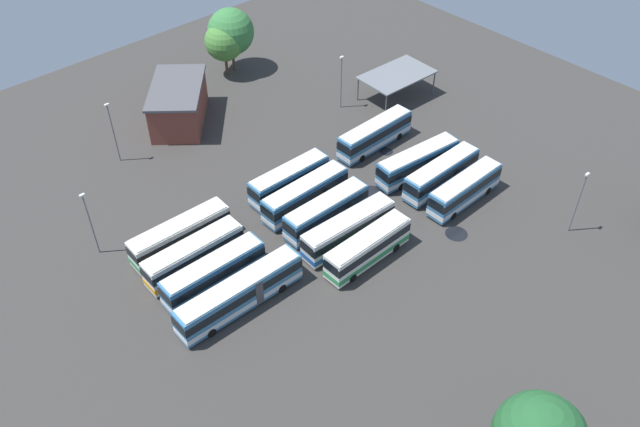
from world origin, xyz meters
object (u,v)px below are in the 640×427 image
at_px(lamp_post_by_building, 341,80).
at_px(bus_row0_slot3, 441,174).
at_px(bus_row1_slot4, 368,247).
at_px(tree_north_edge, 231,32).
at_px(bus_row1_slot0, 289,180).
at_px(lamp_post_far_corner, 579,200).
at_px(bus_row2_slot1, 194,255).
at_px(lamp_post_near_entrance, 90,221).
at_px(bus_row2_slot3, 240,293).
at_px(bus_row1_slot1, 305,195).
at_px(tree_south_edge, 224,42).
at_px(bus_row0_slot0, 375,134).
at_px(bus_row0_slot2, 418,162).
at_px(bus_row2_slot0, 180,235).
at_px(bus_row0_slot4, 465,189).
at_px(bus_row1_slot2, 326,212).
at_px(bus_row2_slot2, 214,273).
at_px(lamp_post_mid_lot, 113,130).
at_px(bus_row1_slot3, 348,229).
at_px(depot_building, 178,104).
at_px(maintenance_shelter, 397,75).

bearing_deg(lamp_post_by_building, bus_row0_slot3, 80.67).
distance_m(bus_row1_slot4, tree_north_edge, 45.29).
bearing_deg(bus_row1_slot0, bus_row0_slot3, 141.09).
bearing_deg(lamp_post_far_corner, bus_row2_slot1, -34.60).
height_order(bus_row1_slot0, lamp_post_near_entrance, lamp_post_near_entrance).
height_order(bus_row0_slot3, bus_row2_slot3, same).
relative_size(bus_row1_slot1, tree_south_edge, 1.38).
xyz_separation_m(bus_row0_slot0, tree_north_edge, (1.25, -28.74, 4.34)).
relative_size(bus_row0_slot2, bus_row2_slot0, 1.01).
bearing_deg(bus_row0_slot4, bus_row2_slot3, -9.48).
height_order(bus_row1_slot2, lamp_post_by_building, lamp_post_by_building).
bearing_deg(bus_row0_slot3, bus_row2_slot3, -2.25).
bearing_deg(bus_row0_slot3, bus_row2_slot2, -9.84).
distance_m(bus_row0_slot0, bus_row2_slot0, 29.24).
bearing_deg(bus_row2_slot3, bus_row0_slot3, 177.75).
height_order(bus_row0_slot4, lamp_post_mid_lot, lamp_post_mid_lot).
height_order(bus_row2_slot0, lamp_post_far_corner, lamp_post_far_corner).
relative_size(bus_row1_slot0, bus_row2_slot1, 0.95).
bearing_deg(lamp_post_far_corner, tree_south_edge, -82.19).
height_order(bus_row2_slot1, lamp_post_far_corner, lamp_post_far_corner).
relative_size(bus_row2_slot3, lamp_post_by_building, 1.78).
distance_m(bus_row0_slot3, lamp_post_by_building, 21.45).
distance_m(lamp_post_near_entrance, lamp_post_mid_lot, 16.72).
relative_size(bus_row1_slot3, bus_row2_slot3, 0.83).
bearing_deg(bus_row2_slot0, bus_row0_slot2, 163.06).
bearing_deg(tree_north_edge, lamp_post_near_entrance, 32.20).
distance_m(bus_row0_slot2, depot_building, 33.43).
xyz_separation_m(bus_row1_slot2, lamp_post_mid_lot, (11.17, -26.74, 2.71)).
distance_m(bus_row1_slot4, lamp_post_far_corner, 23.73).
xyz_separation_m(bus_row0_slot4, lamp_post_mid_lot, (25.82, -34.81, 2.71)).
bearing_deg(bus_row0_slot3, depot_building, -65.41).
bearing_deg(bus_row1_slot1, lamp_post_far_corner, 129.79).
xyz_separation_m(bus_row1_slot2, lamp_post_by_building, (-18.33, -16.68, 2.48)).
xyz_separation_m(bus_row0_slot0, lamp_post_mid_lot, (26.13, -19.94, 2.71)).
bearing_deg(maintenance_shelter, bus_row0_slot2, 50.78).
xyz_separation_m(bus_row2_slot2, tree_south_edge, (-26.96, -34.27, 3.47)).
relative_size(maintenance_shelter, lamp_post_mid_lot, 1.25).
bearing_deg(bus_row2_slot1, lamp_post_far_corner, 145.40).
height_order(bus_row2_slot1, tree_south_edge, tree_south_edge).
height_order(bus_row0_slot0, bus_row2_slot1, same).
xyz_separation_m(tree_north_edge, tree_south_edge, (1.67, 0.45, -0.87)).
relative_size(bus_row1_slot4, depot_building, 0.80).
distance_m(bus_row1_slot1, bus_row2_slot1, 15.13).
height_order(bus_row1_slot1, bus_row2_slot2, same).
distance_m(bus_row0_slot4, tree_north_edge, 43.84).
relative_size(bus_row1_slot1, bus_row2_slot1, 1.02).
xyz_separation_m(lamp_post_by_building, tree_north_edge, (4.63, -18.87, 1.87)).
xyz_separation_m(bus_row2_slot0, lamp_post_by_building, (-32.60, -8.77, 2.48)).
distance_m(bus_row0_slot2, lamp_post_mid_lot, 37.85).
bearing_deg(bus_row1_slot1, maintenance_shelter, -159.86).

